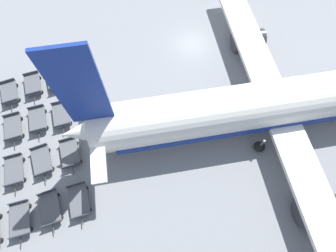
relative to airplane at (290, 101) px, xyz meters
The scene contains 14 objects.
ground_plane 13.26m from the airplane, 154.63° to the right, with size 500.00×500.00×0.00m, color gray.
airplane is the anchor object (origin of this frame).
baggage_dolly_row_mid_a_col_a 28.14m from the airplane, 110.26° to the right, with size 3.61×1.95×0.92m.
baggage_dolly_row_mid_a_col_b 26.60m from the airplane, 101.75° to the right, with size 3.58×1.86×0.92m.
baggage_dolly_row_mid_a_col_c 25.97m from the airplane, 91.91° to the right, with size 3.56×1.79×0.92m.
baggage_dolly_row_mid_a_col_d 25.77m from the airplane, 81.93° to the right, with size 3.55×1.76×0.92m.
baggage_dolly_row_mid_b_col_a 26.06m from the airplane, 112.97° to the right, with size 3.58×1.86×0.92m.
baggage_dolly_row_mid_b_col_b 24.37m from the airplane, 103.51° to the right, with size 3.56×1.80×0.92m.
baggage_dolly_row_mid_b_col_c 23.54m from the airplane, 92.85° to the right, with size 3.61×1.96×0.92m.
baggage_dolly_row_mid_b_col_d 23.29m from the airplane, 81.70° to the right, with size 3.60×1.90×0.92m.
baggage_dolly_row_far_col_a 23.96m from the airplane, 115.38° to the right, with size 3.59×1.90×0.92m.
baggage_dolly_row_far_col_b 22.11m from the airplane, 104.76° to the right, with size 3.56×1.80×0.92m.
baggage_dolly_row_far_col_c 20.97m from the airplane, 93.41° to the right, with size 3.57×1.84×0.92m.
baggage_dolly_row_far_col_d 20.88m from the airplane, 80.71° to the right, with size 3.57×1.81×0.92m.
Camera 1 is at (21.20, -8.63, 23.49)m, focal length 28.00 mm.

